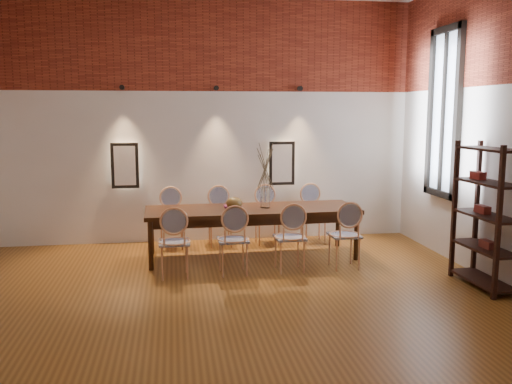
{
  "coord_description": "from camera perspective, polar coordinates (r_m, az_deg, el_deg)",
  "views": [
    {
      "loc": [
        -0.53,
        -5.55,
        2.17
      ],
      "look_at": [
        0.62,
        1.89,
        1.05
      ],
      "focal_mm": 38.0,
      "sensor_mm": 36.0,
      "label": 1
    }
  ],
  "objects": [
    {
      "name": "niche_left",
      "position": [
        9.08,
        -13.62,
        2.73
      ],
      "size": [
        0.36,
        0.06,
        0.66
      ],
      "primitive_type": "cube",
      "color": "#FFEAC6",
      "rests_on": "wall_back"
    },
    {
      "name": "spot_fixture_mid",
      "position": [
        9.01,
        -4.2,
        10.87
      ],
      "size": [
        0.08,
        0.1,
        0.08
      ],
      "primitive_type": "cylinder",
      "rotation": [
        1.57,
        0.0,
        0.0
      ],
      "color": "black",
      "rests_on": "wall_back"
    },
    {
      "name": "window_glass",
      "position": [
        8.54,
        19.26,
        7.87
      ],
      "size": [
        0.02,
        0.78,
        2.38
      ],
      "primitive_type": "cube",
      "color": "silver",
      "rests_on": "wall_right"
    },
    {
      "name": "bowl",
      "position": [
        7.94,
        -2.29,
        -1.18
      ],
      "size": [
        0.24,
        0.24,
        0.18
      ],
      "primitive_type": "ellipsoid",
      "color": "brown",
      "rests_on": "dining_table"
    },
    {
      "name": "spot_fixture_left",
      "position": [
        9.01,
        -13.92,
        10.64
      ],
      "size": [
        0.08,
        0.1,
        0.08
      ],
      "primitive_type": "cylinder",
      "rotation": [
        1.57,
        0.0,
        0.0
      ],
      "color": "black",
      "rests_on": "wall_back"
    },
    {
      "name": "chair_far_b",
      "position": [
        8.81,
        -3.8,
        -2.68
      ],
      "size": [
        0.45,
        0.45,
        0.94
      ],
      "primitive_type": null,
      "rotation": [
        0.0,
        0.0,
        3.16
      ],
      "color": "#E2A374",
      "rests_on": "floor"
    },
    {
      "name": "floor",
      "position": [
        5.99,
        -3.19,
        -12.91
      ],
      "size": [
        7.0,
        7.0,
        0.02
      ],
      "primitive_type": "cube",
      "color": "brown",
      "rests_on": "ground"
    },
    {
      "name": "window_mullion",
      "position": [
        8.53,
        19.14,
        7.87
      ],
      "size": [
        0.06,
        0.06,
        2.4
      ],
      "primitive_type": "cube",
      "color": "black",
      "rests_on": "wall_right"
    },
    {
      "name": "dining_table",
      "position": [
        8.12,
        -0.43,
        -4.3
      ],
      "size": [
        3.15,
        1.08,
        0.75
      ],
      "primitive_type": "cube",
      "rotation": [
        0.0,
        0.0,
        0.02
      ],
      "color": "#33180A",
      "rests_on": "floor"
    },
    {
      "name": "vase",
      "position": [
        8.06,
        0.97,
        -0.6
      ],
      "size": [
        0.14,
        0.14,
        0.3
      ],
      "primitive_type": "cylinder",
      "color": "silver",
      "rests_on": "dining_table"
    },
    {
      "name": "window_frame",
      "position": [
        8.53,
        19.14,
        7.87
      ],
      "size": [
        0.08,
        0.9,
        2.5
      ],
      "primitive_type": "cube",
      "color": "black",
      "rests_on": "wall_right"
    },
    {
      "name": "shelving_rack",
      "position": [
        7.25,
        23.12,
        -2.32
      ],
      "size": [
        0.41,
        1.01,
        1.8
      ],
      "primitive_type": null,
      "rotation": [
        0.0,
        0.0,
        0.03
      ],
      "color": "black",
      "rests_on": "floor"
    },
    {
      "name": "chair_near_b",
      "position": [
        7.29,
        -2.44,
        -5.03
      ],
      "size": [
        0.45,
        0.45,
        0.94
      ],
      "primitive_type": null,
      "rotation": [
        0.0,
        0.0,
        0.02
      ],
      "color": "#E2A374",
      "rests_on": "floor"
    },
    {
      "name": "book",
      "position": [
        8.12,
        -2.46,
        -1.51
      ],
      "size": [
        0.26,
        0.19,
        0.03
      ],
      "primitive_type": "cube",
      "rotation": [
        0.0,
        0.0,
        0.02
      ],
      "color": "#912D68",
      "rests_on": "dining_table"
    },
    {
      "name": "brick_band_back",
      "position": [
        9.11,
        -5.58,
        15.24
      ],
      "size": [
        7.0,
        0.02,
        1.5
      ],
      "primitive_type": "cube",
      "color": "maroon",
      "rests_on": "ground"
    },
    {
      "name": "niche_right",
      "position": [
        9.23,
        2.7,
        3.05
      ],
      "size": [
        0.36,
        0.06,
        0.66
      ],
      "primitive_type": "cube",
      "color": "#FFEAC6",
      "rests_on": "wall_back"
    },
    {
      "name": "chair_near_c",
      "position": [
        7.43,
        3.57,
        -4.78
      ],
      "size": [
        0.45,
        0.45,
        0.94
      ],
      "primitive_type": null,
      "rotation": [
        0.0,
        0.0,
        0.02
      ],
      "color": "#E2A374",
      "rests_on": "floor"
    },
    {
      "name": "wall_front",
      "position": [
        2.08,
        5.97,
        3.64
      ],
      "size": [
        7.0,
        0.1,
        4.0
      ],
      "primitive_type": "cube",
      "color": "silver",
      "rests_on": "ground"
    },
    {
      "name": "chair_far_a",
      "position": [
        8.76,
        -8.9,
        -2.82
      ],
      "size": [
        0.45,
        0.45,
        0.94
      ],
      "primitive_type": null,
      "rotation": [
        0.0,
        0.0,
        3.16
      ],
      "color": "#E2A374",
      "rests_on": "floor"
    },
    {
      "name": "chair_near_a",
      "position": [
        7.23,
        -8.62,
        -5.23
      ],
      "size": [
        0.45,
        0.45,
        0.94
      ],
      "primitive_type": null,
      "rotation": [
        0.0,
        0.0,
        0.02
      ],
      "color": "#E2A374",
      "rests_on": "floor"
    },
    {
      "name": "dried_branches",
      "position": [
        8.0,
        0.98,
        2.58
      ],
      "size": [
        0.5,
        0.5,
        0.7
      ],
      "primitive_type": null,
      "color": "brown",
      "rests_on": "vase"
    },
    {
      "name": "chair_far_d",
      "position": [
        9.11,
        6.04,
        -2.33
      ],
      "size": [
        0.45,
        0.45,
        0.94
      ],
      "primitive_type": null,
      "rotation": [
        0.0,
        0.0,
        3.16
      ],
      "color": "#E2A374",
      "rests_on": "floor"
    },
    {
      "name": "wall_back",
      "position": [
        9.12,
        -5.49,
        7.36
      ],
      "size": [
        7.0,
        0.1,
        4.0
      ],
      "primitive_type": "cube",
      "color": "silver",
      "rests_on": "ground"
    },
    {
      "name": "chair_near_d",
      "position": [
        7.65,
        9.3,
        -4.49
      ],
      "size": [
        0.45,
        0.45,
        0.94
      ],
      "primitive_type": null,
      "rotation": [
        0.0,
        0.0,
        0.02
      ],
      "color": "#E2A374",
      "rests_on": "floor"
    },
    {
      "name": "chair_far_c",
      "position": [
        8.93,
        1.2,
        -2.51
      ],
      "size": [
        0.45,
        0.45,
        0.94
      ],
      "primitive_type": null,
      "rotation": [
        0.0,
        0.0,
        3.16
      ],
      "color": "#E2A374",
      "rests_on": "floor"
    },
    {
      "name": "spot_fixture_right",
      "position": [
        9.23,
        4.66,
        10.8
      ],
      "size": [
        0.08,
        0.1,
        0.08
      ],
      "primitive_type": "cylinder",
      "rotation": [
        1.57,
        0.0,
        0.0
      ],
      "color": "black",
      "rests_on": "wall_back"
    }
  ]
}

